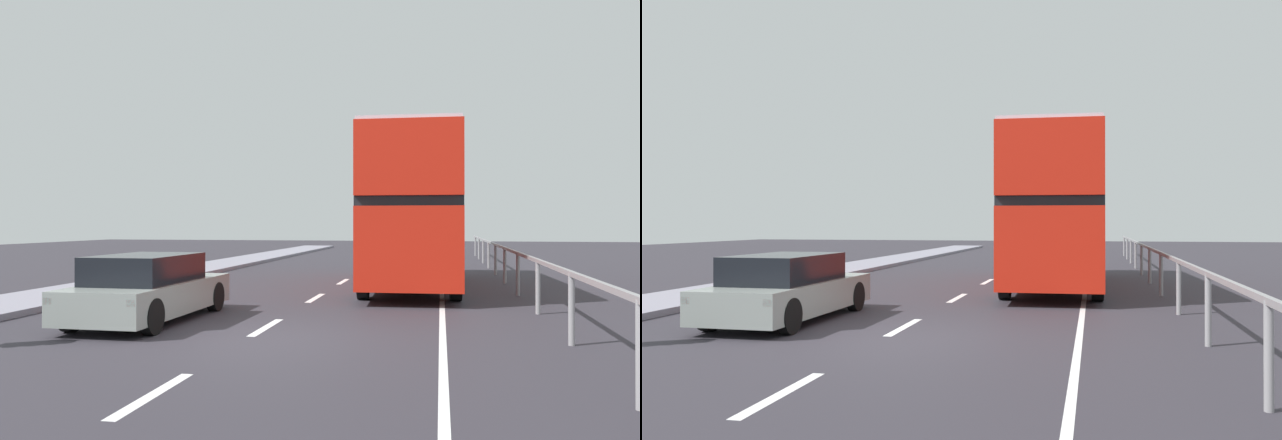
# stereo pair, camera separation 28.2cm
# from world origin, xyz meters

# --- Properties ---
(ground_plane) EXTENTS (73.08, 120.00, 0.10)m
(ground_plane) POSITION_xyz_m (0.00, 0.00, -0.05)
(ground_plane) COLOR #2F2C33
(lane_paint_markings) EXTENTS (3.37, 46.00, 0.01)m
(lane_paint_markings) POSITION_xyz_m (2.06, 8.65, 0.00)
(lane_paint_markings) COLOR silver
(lane_paint_markings) RESTS_ON ground
(bridge_side_railing) EXTENTS (0.10, 42.00, 1.18)m
(bridge_side_railing) POSITION_xyz_m (5.24, 9.00, 0.95)
(bridge_side_railing) COLOR gray
(bridge_side_railing) RESTS_ON ground
(double_decker_bus_red) EXTENTS (2.92, 10.40, 4.45)m
(double_decker_bus_red) POSITION_xyz_m (2.27, 9.27, 2.38)
(double_decker_bus_red) COLOR red
(double_decker_bus_red) RESTS_ON ground
(hatchback_car_near) EXTENTS (1.80, 4.45, 1.32)m
(hatchback_car_near) POSITION_xyz_m (-2.50, 1.33, 0.64)
(hatchback_car_near) COLOR gray
(hatchback_car_near) RESTS_ON ground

